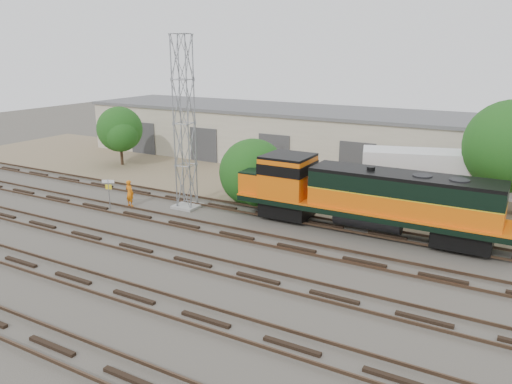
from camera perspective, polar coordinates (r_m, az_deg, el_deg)
The scene contains 11 objects.
ground at distance 29.35m, azimuth -3.76°, elevation -6.03°, with size 140.00×140.00×0.00m, color #47423A.
dirt_strip at distance 42.04m, azimuth 7.46°, elevation 0.72°, with size 80.00×16.00×0.02m, color #726047.
tracks at distance 27.07m, azimuth -7.26°, elevation -7.92°, with size 80.00×20.40×0.28m.
warehouse at distance 48.79m, azimuth 11.18°, elevation 5.86°, with size 58.40×10.40×5.30m.
locomotive at distance 31.18m, azimuth 12.27°, elevation -0.44°, with size 17.11×3.00×4.11m.
signal_tower at distance 35.04m, azimuth -8.17°, elevation 7.38°, with size 1.77×1.77×11.99m.
sign_post at distance 36.73m, azimuth -16.49°, elevation 0.40°, with size 0.84×0.39×2.19m.
worker at distance 37.23m, azimuth -14.24°, elevation -0.12°, with size 0.71×0.46×1.94m, color orange.
semi_trailer at distance 37.08m, azimuth 23.32°, elevation 1.73°, with size 14.09×6.59×4.27m.
tree_west at distance 50.18m, azimuth -15.25°, elevation 6.77°, with size 4.59×4.37×5.72m.
tree_mid at distance 36.66m, azimuth -0.15°, elevation 1.94°, with size 5.27×5.02×5.02m.
Camera 1 is at (15.00, -22.70, 11.00)m, focal length 35.00 mm.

